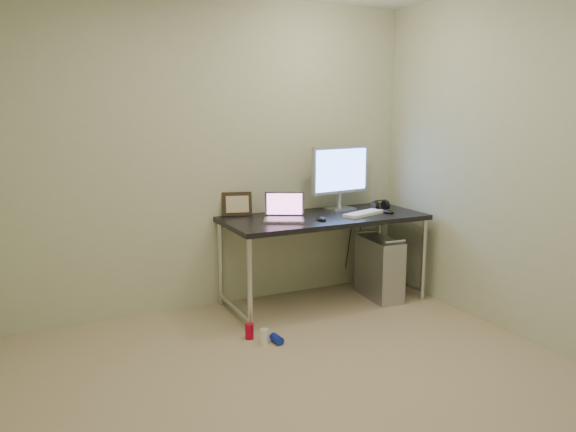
# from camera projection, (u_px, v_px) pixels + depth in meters

# --- Properties ---
(floor) EXTENTS (3.50, 3.50, 0.00)m
(floor) POSITION_uv_depth(u_px,v_px,m) (315.00, 397.00, 3.21)
(floor) COLOR tan
(floor) RESTS_ON ground
(wall_back) EXTENTS (3.50, 0.02, 2.50)m
(wall_back) POSITION_uv_depth(u_px,v_px,m) (213.00, 156.00, 4.52)
(wall_back) COLOR beige
(wall_back) RESTS_ON ground
(wall_right) EXTENTS (0.02, 3.50, 2.50)m
(wall_right) POSITION_uv_depth(u_px,v_px,m) (548.00, 166.00, 3.73)
(wall_right) COLOR beige
(wall_right) RESTS_ON ground
(desk) EXTENTS (1.67, 0.73, 0.75)m
(desk) POSITION_uv_depth(u_px,v_px,m) (324.00, 225.00, 4.66)
(desk) COLOR black
(desk) RESTS_ON ground
(tower_computer) EXTENTS (0.27, 0.52, 0.56)m
(tower_computer) POSITION_uv_depth(u_px,v_px,m) (379.00, 268.00, 4.86)
(tower_computer) COLOR #B7B6BC
(tower_computer) RESTS_ON ground
(cable_a) EXTENTS (0.01, 0.16, 0.69)m
(cable_a) POSITION_uv_depth(u_px,v_px,m) (349.00, 243.00, 5.18)
(cable_a) COLOR black
(cable_a) RESTS_ON ground
(cable_b) EXTENTS (0.02, 0.11, 0.71)m
(cable_b) POSITION_uv_depth(u_px,v_px,m) (358.00, 245.00, 5.21)
(cable_b) COLOR black
(cable_b) RESTS_ON ground
(can_red) EXTENTS (0.08, 0.08, 0.11)m
(can_red) POSITION_uv_depth(u_px,v_px,m) (249.00, 331.00, 4.01)
(can_red) COLOR #BD0726
(can_red) RESTS_ON ground
(can_white) EXTENTS (0.08, 0.08, 0.11)m
(can_white) POSITION_uv_depth(u_px,v_px,m) (264.00, 337.00, 3.92)
(can_white) COLOR white
(can_white) RESTS_ON ground
(can_blue) EXTENTS (0.07, 0.11, 0.06)m
(can_blue) POSITION_uv_depth(u_px,v_px,m) (277.00, 339.00, 3.94)
(can_blue) COLOR #1226B1
(can_blue) RESTS_ON ground
(laptop) EXTENTS (0.40, 0.37, 0.22)m
(laptop) POSITION_uv_depth(u_px,v_px,m) (284.00, 214.00, 4.46)
(laptop) COLOR silver
(laptop) RESTS_ON desk
(monitor) EXTENTS (0.59, 0.20, 0.56)m
(monitor) POSITION_uv_depth(u_px,v_px,m) (340.00, 173.00, 4.87)
(monitor) COLOR silver
(monitor) RESTS_ON desk
(keyboard) EXTENTS (0.42, 0.26, 0.02)m
(keyboard) POSITION_uv_depth(u_px,v_px,m) (364.00, 214.00, 4.68)
(keyboard) COLOR white
(keyboard) RESTS_ON desk
(mouse_right) EXTENTS (0.10, 0.13, 0.04)m
(mouse_right) POSITION_uv_depth(u_px,v_px,m) (388.00, 211.00, 4.76)
(mouse_right) COLOR black
(mouse_right) RESTS_ON desk
(mouse_left) EXTENTS (0.08, 0.11, 0.04)m
(mouse_left) POSITION_uv_depth(u_px,v_px,m) (321.00, 218.00, 4.44)
(mouse_left) COLOR black
(mouse_left) RESTS_ON desk
(headphones) EXTENTS (0.15, 0.09, 0.10)m
(headphones) POSITION_uv_depth(u_px,v_px,m) (380.00, 206.00, 4.97)
(headphones) COLOR black
(headphones) RESTS_ON desk
(picture_frame) EXTENTS (0.26, 0.14, 0.20)m
(picture_frame) POSITION_uv_depth(u_px,v_px,m) (237.00, 204.00, 4.63)
(picture_frame) COLOR black
(picture_frame) RESTS_ON desk
(webcam) EXTENTS (0.04, 0.04, 0.12)m
(webcam) POSITION_uv_depth(u_px,v_px,m) (268.00, 204.00, 4.68)
(webcam) COLOR silver
(webcam) RESTS_ON desk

